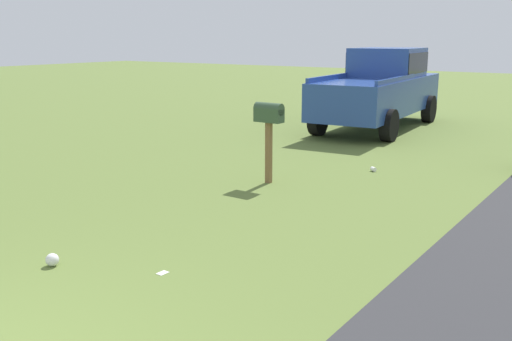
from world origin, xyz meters
The scene contains 5 objects.
mailbox centered at (6.59, 1.32, 1.07)m, with size 0.22×0.49×1.34m.
pickup_truck centered at (13.41, 2.22, 1.10)m, with size 5.65×2.38×2.09m.
litter_wrapper_by_mailbox centered at (2.72, 0.12, 0.00)m, with size 0.12×0.08×0.01m, color silver.
litter_bag_far_scatter centered at (2.20, 1.23, 0.07)m, with size 0.14×0.14×0.14m, color silver.
litter_cup_near_hydrant centered at (8.37, 0.21, 0.04)m, with size 0.08×0.08×0.10m, color white.
Camera 1 is at (-1.47, -3.92, 2.41)m, focal length 41.36 mm.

